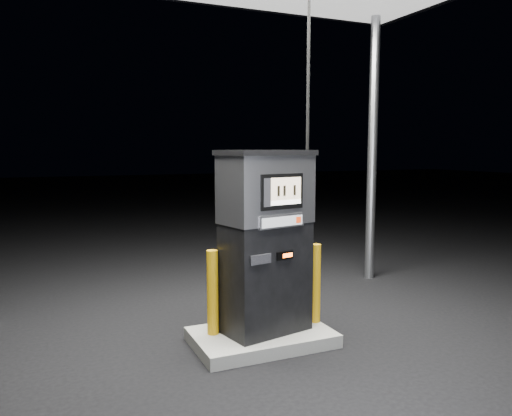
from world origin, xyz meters
name	(u,v)px	position (x,y,z in m)	size (l,w,h in m)	color
ground	(262,343)	(0.00, 0.00, 0.00)	(80.00, 80.00, 0.00)	black
pump_island	(262,337)	(0.00, 0.00, 0.07)	(1.60, 1.00, 0.15)	slate
fuel_dispenser	(266,240)	(0.06, 0.01, 1.23)	(1.22, 0.83, 4.38)	black
bollard_left	(213,292)	(-0.55, 0.15, 0.64)	(0.13, 0.13, 0.98)	#C68E0B
bollard_right	(315,283)	(0.74, 0.04, 0.64)	(0.13, 0.13, 0.97)	#C68E0B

